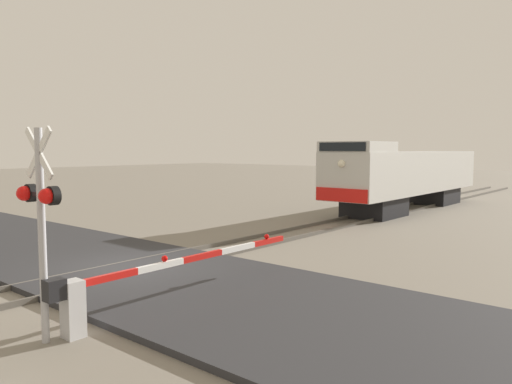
# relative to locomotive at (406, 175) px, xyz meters

# --- Properties ---
(ground_plane) EXTENTS (160.00, 160.00, 0.00)m
(ground_plane) POSITION_rel_locomotive_xyz_m (0.00, -19.52, -2.07)
(ground_plane) COLOR gray
(rail_track_left) EXTENTS (0.08, 80.00, 0.15)m
(rail_track_left) POSITION_rel_locomotive_xyz_m (-0.72, -19.52, -1.99)
(rail_track_left) COLOR #59544C
(rail_track_left) RESTS_ON ground_plane
(rail_track_right) EXTENTS (0.08, 80.00, 0.15)m
(rail_track_right) POSITION_rel_locomotive_xyz_m (0.72, -19.52, -1.99)
(rail_track_right) COLOR #59544C
(rail_track_right) RESTS_ON ground_plane
(road_surface) EXTENTS (36.00, 6.10, 0.15)m
(road_surface) POSITION_rel_locomotive_xyz_m (0.00, -19.52, -1.99)
(road_surface) COLOR #2D2D30
(road_surface) RESTS_ON ground_plane
(locomotive) EXTENTS (2.91, 15.55, 3.95)m
(locomotive) POSITION_rel_locomotive_xyz_m (0.00, 0.00, 0.00)
(locomotive) COLOR black
(locomotive) RESTS_ON ground_plane
(crossing_signal) EXTENTS (1.18, 0.33, 3.99)m
(crossing_signal) POSITION_rel_locomotive_xyz_m (3.24, -23.66, 0.41)
(crossing_signal) COLOR #ADADB2
(crossing_signal) RESTS_ON ground_plane
(crossing_gate) EXTENTS (0.36, 7.09, 1.21)m
(crossing_gate) POSITION_rel_locomotive_xyz_m (3.41, -22.06, -1.29)
(crossing_gate) COLOR silver
(crossing_gate) RESTS_ON ground_plane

